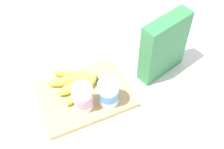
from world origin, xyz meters
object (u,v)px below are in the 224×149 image
(cutting_board, at_px, (84,95))
(yogurt_cup_front, at_px, (109,93))
(banana_bunch, at_px, (76,82))
(yogurt_cup_back, at_px, (83,98))
(cereal_box, at_px, (164,47))

(cutting_board, bearing_deg, yogurt_cup_front, 135.08)
(cutting_board, height_order, banana_bunch, banana_bunch)
(yogurt_cup_front, bearing_deg, cutting_board, -44.92)
(cutting_board, xyz_separation_m, yogurt_cup_back, (0.02, 0.05, 0.06))
(yogurt_cup_back, bearing_deg, banana_bunch, -93.55)
(cutting_board, distance_m, cereal_box, 0.33)
(yogurt_cup_front, distance_m, banana_bunch, 0.14)
(cutting_board, xyz_separation_m, yogurt_cup_front, (-0.07, 0.07, 0.06))
(yogurt_cup_back, bearing_deg, cutting_board, -110.89)
(cutting_board, relative_size, banana_bunch, 1.74)
(yogurt_cup_front, bearing_deg, yogurt_cup_back, -10.69)
(cutting_board, distance_m, yogurt_cup_back, 0.08)
(cutting_board, bearing_deg, banana_bunch, -72.80)
(yogurt_cup_back, relative_size, banana_bunch, 0.52)
(yogurt_cup_front, distance_m, yogurt_cup_back, 0.09)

